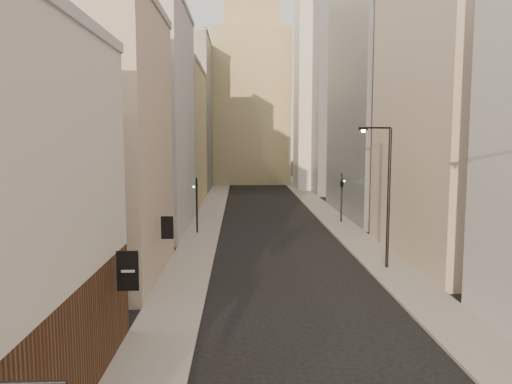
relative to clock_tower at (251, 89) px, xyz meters
name	(u,v)px	position (x,y,z in m)	size (l,w,h in m)	color
sidewalk_left	(212,209)	(-5.50, -37.00, -17.56)	(3.00, 140.00, 0.15)	gray
sidewalk_right	(321,208)	(7.50, -37.00, -17.56)	(3.00, 140.00, 0.15)	gray
left_bldg_beige	(91,146)	(-11.00, -66.00, -9.63)	(8.00, 12.00, 16.00)	gray
left_bldg_grey	(143,121)	(-11.00, -50.00, -7.63)	(8.00, 16.00, 20.00)	#A2A2A8
left_bldg_tan	(171,138)	(-11.00, -32.00, -9.13)	(8.00, 18.00, 17.00)	tan
left_bldg_wingrid	(187,117)	(-11.00, -12.00, -5.63)	(8.00, 20.00, 24.00)	gray
right_bldg_beige	(461,115)	(13.00, -62.00, -7.63)	(8.00, 16.00, 20.00)	gray
right_bldg_wingrid	(380,96)	(13.00, -42.00, -4.63)	(8.00, 20.00, 26.00)	gray
highrise	(371,31)	(19.00, -14.00, 8.02)	(21.00, 23.00, 51.20)	gray
clock_tower	(251,89)	(0.00, 0.00, 0.00)	(14.00, 14.00, 44.90)	tan
white_tower	(321,75)	(11.00, -14.00, 0.97)	(8.00, 8.00, 41.50)	silver
streetlamp_mid	(386,189)	(7.09, -64.91, -12.40)	(2.30, 0.99, 9.15)	black
traffic_light_left	(197,194)	(-5.98, -52.48, -14.06)	(0.59, 0.53, 5.00)	black
traffic_light_right	(342,185)	(7.91, -47.20, -13.86)	(0.71, 0.71, 5.00)	black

